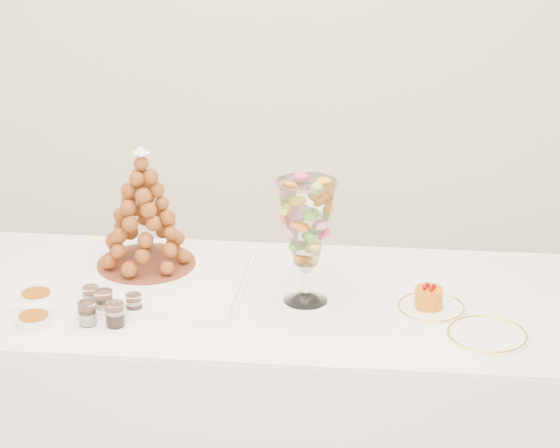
{
  "coord_description": "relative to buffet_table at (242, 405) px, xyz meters",
  "views": [
    {
      "loc": [
        0.28,
        -2.84,
        2.23
      ],
      "look_at": [
        0.1,
        0.22,
        0.96
      ],
      "focal_mm": 70.0,
      "sensor_mm": 36.0,
      "label": 1
    }
  ],
  "objects": [
    {
      "name": "croquembouche",
      "position": [
        -0.31,
        0.16,
        0.6
      ],
      "size": [
        0.31,
        0.31,
        0.39
      ],
      "rotation": [
        0.0,
        0.0,
        -0.18
      ],
      "color": "brown",
      "rests_on": "lace_tray"
    },
    {
      "name": "verrine_b",
      "position": [
        -0.38,
        -0.14,
        0.42
      ],
      "size": [
        0.07,
        0.07,
        0.07
      ],
      "primitive_type": "cylinder",
      "rotation": [
        0.0,
        0.0,
        -0.27
      ],
      "color": "white",
      "rests_on": "buffet_table"
    },
    {
      "name": "ramekin_front",
      "position": [
        -0.57,
        -0.23,
        0.4
      ],
      "size": [
        0.09,
        0.09,
        0.03
      ],
      "primitive_type": "cylinder",
      "color": "white",
      "rests_on": "buffet_table"
    },
    {
      "name": "buffet_table",
      "position": [
        0.0,
        0.0,
        0.0
      ],
      "size": [
        2.06,
        0.9,
        0.77
      ],
      "rotation": [
        0.0,
        0.0,
        -0.04
      ],
      "color": "white",
      "rests_on": "ground"
    },
    {
      "name": "lace_tray",
      "position": [
        -0.32,
        0.05,
        0.4
      ],
      "size": [
        0.67,
        0.52,
        0.02
      ],
      "primitive_type": "cube",
      "rotation": [
        0.0,
        0.0,
        -0.06
      ],
      "color": "white",
      "rests_on": "buffet_table"
    },
    {
      "name": "spare_plate",
      "position": [
        0.71,
        -0.22,
        0.39
      ],
      "size": [
        0.23,
        0.23,
        0.01
      ],
      "primitive_type": "cylinder",
      "color": "white",
      "rests_on": "buffet_table"
    },
    {
      "name": "ramekin_back",
      "position": [
        -0.6,
        -0.08,
        0.4
      ],
      "size": [
        0.1,
        0.1,
        0.03
      ],
      "primitive_type": "cylinder",
      "color": "white",
      "rests_on": "buffet_table"
    },
    {
      "name": "macaron_vase",
      "position": [
        0.2,
        -0.02,
        0.63
      ],
      "size": [
        0.17,
        0.17,
        0.38
      ],
      "color": "white",
      "rests_on": "buffet_table"
    },
    {
      "name": "verrine_d",
      "position": [
        -0.42,
        -0.21,
        0.42
      ],
      "size": [
        0.06,
        0.06,
        0.07
      ],
      "primitive_type": "cylinder",
      "rotation": [
        0.0,
        0.0,
        0.25
      ],
      "color": "white",
      "rests_on": "buffet_table"
    },
    {
      "name": "cake_plate",
      "position": [
        0.57,
        -0.06,
        0.39
      ],
      "size": [
        0.2,
        0.2,
        0.01
      ],
      "primitive_type": "cylinder",
      "color": "white",
      "rests_on": "buffet_table"
    },
    {
      "name": "verrine_e",
      "position": [
        -0.34,
        -0.22,
        0.42
      ],
      "size": [
        0.06,
        0.06,
        0.07
      ],
      "primitive_type": "cylinder",
      "rotation": [
        0.0,
        0.0,
        0.19
      ],
      "color": "white",
      "rests_on": "buffet_table"
    },
    {
      "name": "verrine_a",
      "position": [
        -0.43,
        -0.11,
        0.42
      ],
      "size": [
        0.06,
        0.06,
        0.07
      ],
      "primitive_type": "cylinder",
      "rotation": [
        0.0,
        0.0,
        -0.16
      ],
      "color": "white",
      "rests_on": "buffet_table"
    },
    {
      "name": "verrine_c",
      "position": [
        -0.3,
        -0.14,
        0.42
      ],
      "size": [
        0.06,
        0.06,
        0.06
      ],
      "primitive_type": "cylinder",
      "rotation": [
        0.0,
        0.0,
        -0.27
      ],
      "color": "white",
      "rests_on": "buffet_table"
    },
    {
      "name": "mousse_cake",
      "position": [
        0.56,
        -0.06,
        0.43
      ],
      "size": [
        0.08,
        0.08,
        0.07
      ],
      "color": "#C66309",
      "rests_on": "cake_plate"
    }
  ]
}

